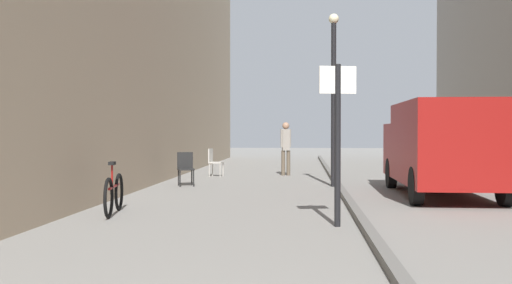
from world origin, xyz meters
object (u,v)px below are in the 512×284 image
object	(u,v)px
delivery_van	(441,146)
bicycle_leaning	(114,194)
lamp_post	(334,88)
cafe_chair_near_window	(186,166)
pedestrian_main_foreground	(286,145)
street_sign_post	(338,130)
cafe_chair_by_doorway	(214,160)

from	to	relation	value
delivery_van	bicycle_leaning	xyz separation A→B (m)	(-6.71, -3.61, -0.81)
delivery_van	bicycle_leaning	distance (m)	7.66
lamp_post	cafe_chair_near_window	size ratio (longest dim) A/B	5.06
pedestrian_main_foreground	delivery_van	xyz separation A→B (m)	(3.83, -6.24, 0.13)
street_sign_post	lamp_post	xyz separation A→B (m)	(0.29, 6.90, 1.18)
street_sign_post	bicycle_leaning	world-z (taller)	street_sign_post
pedestrian_main_foreground	lamp_post	bearing A→B (deg)	-83.14
pedestrian_main_foreground	cafe_chair_near_window	bearing A→B (deg)	-135.59
bicycle_leaning	cafe_chair_near_window	bearing A→B (deg)	80.22
delivery_van	bicycle_leaning	bearing A→B (deg)	-151.00
bicycle_leaning	street_sign_post	bearing A→B (deg)	-22.98
delivery_van	cafe_chair_by_doorway	xyz separation A→B (m)	(-6.24, 5.59, -0.64)
delivery_van	lamp_post	world-z (taller)	lamp_post
delivery_van	street_sign_post	xyz separation A→B (m)	(-2.69, -4.70, 0.36)
delivery_van	lamp_post	size ratio (longest dim) A/B	1.14
street_sign_post	cafe_chair_by_doorway	bearing A→B (deg)	-82.07
delivery_van	cafe_chair_by_doorway	bearing A→B (deg)	138.88
bicycle_leaning	cafe_chair_by_doorway	bearing A→B (deg)	79.30
lamp_post	cafe_chair_near_window	distance (m)	4.65
street_sign_post	lamp_post	world-z (taller)	lamp_post
delivery_van	lamp_post	xyz separation A→B (m)	(-2.40, 2.20, 1.53)
cafe_chair_near_window	cafe_chair_by_doorway	xyz separation A→B (m)	(0.27, 3.50, 0.00)
pedestrian_main_foreground	lamp_post	size ratio (longest dim) A/B	0.39
delivery_van	cafe_chair_near_window	bearing A→B (deg)	162.90
bicycle_leaning	lamp_post	bearing A→B (deg)	45.65
lamp_post	bicycle_leaning	size ratio (longest dim) A/B	2.70
street_sign_post	cafe_chair_near_window	world-z (taller)	street_sign_post
lamp_post	delivery_van	bearing A→B (deg)	-42.58
street_sign_post	bicycle_leaning	size ratio (longest dim) A/B	1.48
delivery_van	bicycle_leaning	size ratio (longest dim) A/B	3.07
street_sign_post	cafe_chair_by_doorway	size ratio (longest dim) A/B	2.77
bicycle_leaning	cafe_chair_near_window	world-z (taller)	bicycle_leaning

